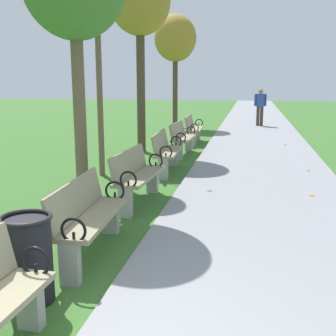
{
  "coord_description": "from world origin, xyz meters",
  "views": [
    {
      "loc": [
        1.32,
        -2.19,
        2.05
      ],
      "look_at": [
        -0.05,
        4.8,
        0.55
      ],
      "focal_mm": 45.18,
      "sensor_mm": 36.0,
      "label": 1
    }
  ],
  "objects_px": {
    "park_bench_3": "(137,175)",
    "park_bench_6": "(193,128)",
    "tree_4": "(140,4)",
    "park_bench_2": "(88,216)",
    "trash_bin": "(28,259)",
    "park_bench_5": "(182,138)",
    "park_bench_4": "(166,151)",
    "pedestrian_walking": "(260,105)",
    "tree_5": "(175,39)"
  },
  "relations": [
    {
      "from": "park_bench_3",
      "to": "park_bench_6",
      "type": "distance_m",
      "value": 6.98
    },
    {
      "from": "park_bench_6",
      "to": "tree_4",
      "type": "xyz_separation_m",
      "value": [
        -1.25,
        -1.86,
        3.55
      ]
    },
    {
      "from": "park_bench_2",
      "to": "park_bench_3",
      "type": "bearing_deg",
      "value": 90.0
    },
    {
      "from": "park_bench_2",
      "to": "trash_bin",
      "type": "xyz_separation_m",
      "value": [
        -0.15,
        -1.11,
        -0.06
      ]
    },
    {
      "from": "park_bench_3",
      "to": "park_bench_5",
      "type": "bearing_deg",
      "value": 90.0
    },
    {
      "from": "park_bench_4",
      "to": "park_bench_5",
      "type": "distance_m",
      "value": 2.2
    },
    {
      "from": "park_bench_6",
      "to": "trash_bin",
      "type": "relative_size",
      "value": 1.92
    },
    {
      "from": "park_bench_3",
      "to": "pedestrian_walking",
      "type": "distance_m",
      "value": 12.83
    },
    {
      "from": "park_bench_4",
      "to": "tree_5",
      "type": "relative_size",
      "value": 0.34
    },
    {
      "from": "tree_4",
      "to": "trash_bin",
      "type": "distance_m",
      "value": 9.2
    },
    {
      "from": "park_bench_4",
      "to": "tree_4",
      "type": "height_order",
      "value": "tree_4"
    },
    {
      "from": "park_bench_2",
      "to": "pedestrian_walking",
      "type": "xyz_separation_m",
      "value": [
        2.21,
        14.8,
        0.44
      ]
    },
    {
      "from": "park_bench_6",
      "to": "park_bench_5",
      "type": "bearing_deg",
      "value": -90.0
    },
    {
      "from": "park_bench_3",
      "to": "trash_bin",
      "type": "bearing_deg",
      "value": -92.57
    },
    {
      "from": "tree_4",
      "to": "park_bench_6",
      "type": "bearing_deg",
      "value": 56.11
    },
    {
      "from": "park_bench_5",
      "to": "tree_4",
      "type": "xyz_separation_m",
      "value": [
        -1.25,
        0.42,
        3.55
      ]
    },
    {
      "from": "tree_4",
      "to": "tree_5",
      "type": "distance_m",
      "value": 6.57
    },
    {
      "from": "park_bench_4",
      "to": "pedestrian_walking",
      "type": "height_order",
      "value": "pedestrian_walking"
    },
    {
      "from": "park_bench_4",
      "to": "pedestrian_walking",
      "type": "xyz_separation_m",
      "value": [
        2.21,
        10.15,
        0.44
      ]
    },
    {
      "from": "pedestrian_walking",
      "to": "trash_bin",
      "type": "height_order",
      "value": "pedestrian_walking"
    },
    {
      "from": "park_bench_2",
      "to": "park_bench_6",
      "type": "height_order",
      "value": "same"
    },
    {
      "from": "trash_bin",
      "to": "park_bench_3",
      "type": "bearing_deg",
      "value": 87.43
    },
    {
      "from": "tree_5",
      "to": "pedestrian_walking",
      "type": "distance_m",
      "value": 4.68
    },
    {
      "from": "park_bench_6",
      "to": "park_bench_4",
      "type": "bearing_deg",
      "value": -90.0
    },
    {
      "from": "park_bench_3",
      "to": "park_bench_2",
      "type": "bearing_deg",
      "value": -90.0
    },
    {
      "from": "tree_4",
      "to": "pedestrian_walking",
      "type": "bearing_deg",
      "value": 65.32
    },
    {
      "from": "park_bench_2",
      "to": "park_bench_3",
      "type": "distance_m",
      "value": 2.17
    },
    {
      "from": "park_bench_2",
      "to": "pedestrian_walking",
      "type": "relative_size",
      "value": 1.0
    },
    {
      "from": "park_bench_2",
      "to": "tree_4",
      "type": "distance_m",
      "value": 8.2
    },
    {
      "from": "park_bench_6",
      "to": "pedestrian_walking",
      "type": "xyz_separation_m",
      "value": [
        2.21,
        5.66,
        0.44
      ]
    },
    {
      "from": "park_bench_4",
      "to": "tree_4",
      "type": "distance_m",
      "value": 4.59
    },
    {
      "from": "park_bench_3",
      "to": "trash_bin",
      "type": "xyz_separation_m",
      "value": [
        -0.15,
        -3.28,
        -0.06
      ]
    },
    {
      "from": "park_bench_5",
      "to": "pedestrian_walking",
      "type": "height_order",
      "value": "pedestrian_walking"
    },
    {
      "from": "park_bench_5",
      "to": "tree_5",
      "type": "bearing_deg",
      "value": 101.67
    },
    {
      "from": "tree_5",
      "to": "pedestrian_walking",
      "type": "relative_size",
      "value": 2.92
    },
    {
      "from": "trash_bin",
      "to": "park_bench_5",
      "type": "bearing_deg",
      "value": 88.94
    },
    {
      "from": "pedestrian_walking",
      "to": "trash_bin",
      "type": "relative_size",
      "value": 1.93
    },
    {
      "from": "park_bench_5",
      "to": "park_bench_4",
      "type": "bearing_deg",
      "value": -90.0
    },
    {
      "from": "park_bench_2",
      "to": "tree_4",
      "type": "xyz_separation_m",
      "value": [
        -1.25,
        7.28,
        3.55
      ]
    },
    {
      "from": "park_bench_2",
      "to": "trash_bin",
      "type": "relative_size",
      "value": 1.93
    },
    {
      "from": "tree_4",
      "to": "trash_bin",
      "type": "bearing_deg",
      "value": -82.5
    },
    {
      "from": "tree_5",
      "to": "trash_bin",
      "type": "relative_size",
      "value": 5.63
    },
    {
      "from": "park_bench_3",
      "to": "park_bench_5",
      "type": "relative_size",
      "value": 1.0
    },
    {
      "from": "park_bench_5",
      "to": "pedestrian_walking",
      "type": "distance_m",
      "value": 8.26
    },
    {
      "from": "tree_5",
      "to": "trash_bin",
      "type": "distance_m",
      "value": 15.36
    },
    {
      "from": "park_bench_4",
      "to": "park_bench_5",
      "type": "height_order",
      "value": "same"
    },
    {
      "from": "park_bench_5",
      "to": "park_bench_6",
      "type": "bearing_deg",
      "value": 90.0
    },
    {
      "from": "tree_5",
      "to": "park_bench_4",
      "type": "bearing_deg",
      "value": -81.07
    },
    {
      "from": "park_bench_5",
      "to": "park_bench_6",
      "type": "xyz_separation_m",
      "value": [
        -0.0,
        2.29,
        0.0
      ]
    },
    {
      "from": "park_bench_5",
      "to": "park_bench_2",
      "type": "bearing_deg",
      "value": -90.0
    }
  ]
}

